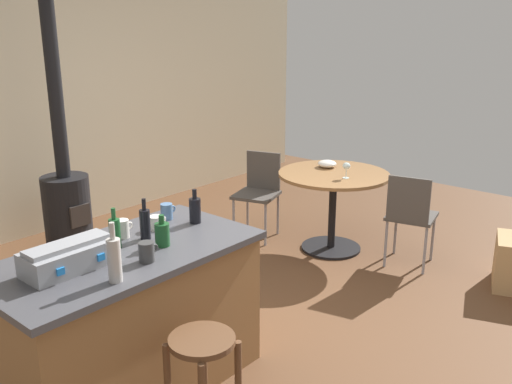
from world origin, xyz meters
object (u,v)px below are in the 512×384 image
at_px(wooden_stool, 203,369).
at_px(wine_glass, 346,167).
at_px(wood_stove, 66,193).
at_px(bottle_3, 162,234).
at_px(bottle_0, 195,210).
at_px(bottle_1, 114,259).
at_px(cup_0, 147,252).
at_px(dining_table, 333,191).
at_px(cup_3, 156,223).
at_px(cup_2, 123,229).
at_px(serving_bowl, 327,164).
at_px(folding_chair_near, 410,213).
at_px(bottle_4, 115,233).
at_px(bottle_2, 145,223).
at_px(folding_chair_far, 259,188).
at_px(kitchen_island, 129,321).
at_px(cup_1, 167,211).
at_px(toolbox, 69,257).

xyz_separation_m(wooden_stool, wine_glass, (2.56, 0.81, 0.40)).
xyz_separation_m(wood_stove, bottle_3, (-0.74, -2.30, 0.39)).
distance_m(bottle_0, bottle_1, 0.90).
height_order(cup_0, wine_glass, cup_0).
distance_m(wooden_stool, wood_stove, 3.04).
xyz_separation_m(dining_table, bottle_3, (-2.39, -0.41, 0.37)).
height_order(bottle_1, cup_3, bottle_1).
bearing_deg(cup_2, serving_bowl, 6.65).
height_order(wooden_stool, cup_2, cup_2).
height_order(wooden_stool, serving_bowl, serving_bowl).
height_order(dining_table, cup_3, cup_3).
xyz_separation_m(bottle_1, cup_0, (0.25, 0.07, -0.06)).
bearing_deg(bottle_0, folding_chair_near, -12.51).
distance_m(bottle_4, cup_2, 0.16).
relative_size(bottle_0, bottle_2, 0.90).
relative_size(wooden_stool, folding_chair_near, 0.75).
bearing_deg(bottle_0, bottle_1, -158.80).
bearing_deg(dining_table, folding_chair_far, 102.63).
height_order(kitchen_island, folding_chair_far, kitchen_island).
height_order(bottle_3, cup_2, bottle_3).
relative_size(kitchen_island, serving_bowl, 8.44).
xyz_separation_m(dining_table, serving_bowl, (0.13, 0.17, 0.21)).
relative_size(wood_stove, cup_1, 20.84).
bearing_deg(toolbox, bottle_1, -76.29).
distance_m(folding_chair_near, bottle_0, 2.21).
height_order(bottle_1, bottle_3, bottle_1).
relative_size(bottle_4, cup_0, 1.95).
xyz_separation_m(bottle_1, cup_1, (0.76, 0.51, -0.07)).
bearing_deg(folding_chair_far, folding_chair_near, -79.74).
relative_size(folding_chair_near, cup_2, 7.38).
distance_m(bottle_0, cup_1, 0.20).
relative_size(cup_1, serving_bowl, 0.63).
bearing_deg(cup_0, wooden_stool, -97.67).
bearing_deg(bottle_2, bottle_1, -143.19).
xyz_separation_m(folding_chair_near, bottle_3, (-2.49, 0.33, 0.45)).
relative_size(dining_table, serving_bowl, 5.73).
bearing_deg(bottle_1, kitchen_island, 47.84).
xyz_separation_m(wooden_stool, serving_bowl, (2.78, 1.16, 0.33)).
distance_m(kitchen_island, serving_bowl, 2.78).
height_order(bottle_0, cup_3, bottle_0).
bearing_deg(folding_chair_far, bottle_2, -155.19).
relative_size(bottle_3, wine_glass, 1.28).
distance_m(kitchen_island, cup_2, 0.54).
height_order(cup_1, cup_2, cup_2).
bearing_deg(serving_bowl, cup_0, -165.87).
bearing_deg(wine_glass, bottle_4, -178.87).
bearing_deg(kitchen_island, folding_chair_far, 24.14).
relative_size(dining_table, wood_stove, 0.44).
relative_size(bottle_3, cup_3, 1.52).
distance_m(toolbox, cup_3, 0.68).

